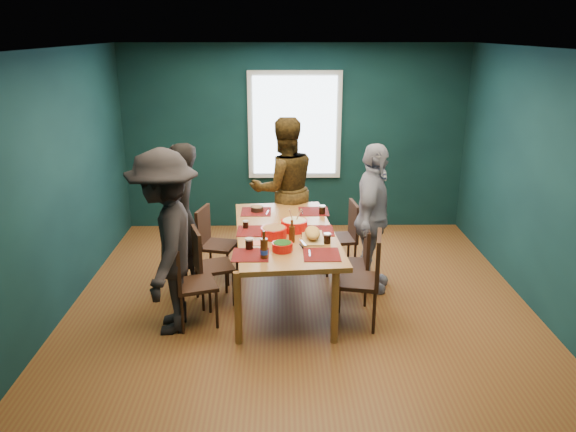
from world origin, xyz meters
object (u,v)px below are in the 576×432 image
person_back (284,189)px  bowl_dumpling (294,225)px  person_right (372,219)px  cutting_board (312,234)px  chair_left_mid (206,260)px  chair_right_near (367,273)px  chair_right_far (346,232)px  bowl_salad (274,232)px  chair_left_far (211,238)px  chair_right_mid (358,258)px  person_far_left (181,219)px  person_near_left (166,243)px  dining_table (285,238)px  bowl_herbs (282,246)px  chair_left_near (187,278)px

person_back → bowl_dumpling: size_ratio=6.40×
person_right → cutting_board: size_ratio=3.16×
chair_left_mid → chair_right_near: size_ratio=0.89×
chair_right_far → person_right: size_ratio=0.52×
chair_right_near → bowl_salad: 1.05m
chair_left_far → chair_right_mid: bearing=-5.9°
chair_right_near → person_far_left: bearing=167.2°
person_near_left → chair_left_far: bearing=162.5°
person_far_left → person_back: (1.16, 0.99, 0.07)m
dining_table → bowl_herbs: size_ratio=10.57×
person_near_left → person_back: bearing=144.6°
chair_right_mid → chair_right_near: bearing=-85.0°
chair_left_far → person_near_left: (-0.28, -1.19, 0.40)m
dining_table → bowl_salad: (-0.12, -0.19, 0.13)m
chair_left_far → bowl_herbs: size_ratio=4.30×
chair_left_far → chair_right_far: bearing=21.0°
dining_table → chair_left_mid: (-0.86, -0.12, -0.21)m
chair_left_far → person_far_left: bearing=-121.8°
bowl_herbs → person_back: bearing=89.0°
chair_left_mid → person_back: (0.85, 1.37, 0.42)m
chair_right_near → person_right: (0.17, 0.84, 0.28)m
dining_table → chair_left_far: (-0.88, 0.54, -0.20)m
chair_left_far → bowl_herbs: (0.84, -1.10, 0.33)m
chair_left_far → bowl_dumpling: bearing=-14.0°
chair_left_far → person_far_left: 0.52m
chair_right_near → cutting_board: 0.70m
chair_left_mid → person_back: size_ratio=0.47×
bowl_dumpling → bowl_herbs: bowl_dumpling is taller
chair_right_mid → person_far_left: person_far_left is taller
person_back → person_near_left: 2.22m
person_right → person_back: bearing=61.0°
person_right → chair_right_far: bearing=41.5°
person_back → bowl_salad: bearing=68.4°
person_back → chair_left_mid: bearing=41.2°
chair_left_mid → chair_right_mid: 1.65m
bowl_dumpling → cutting_board: size_ratio=0.53×
chair_right_far → chair_right_mid: 0.80m
bowl_salad → cutting_board: 0.40m
chair_left_near → cutting_board: (1.27, 0.35, 0.33)m
chair_left_mid → person_near_left: (-0.31, -0.53, 0.41)m
person_back → person_right: (0.98, -1.01, -0.07)m
chair_left_far → bowl_salad: size_ratio=3.25×
chair_right_mid → person_near_left: 2.08m
chair_right_mid → chair_right_near: 0.55m
chair_left_near → chair_left_far: bearing=66.1°
person_back → person_near_left: bearing=41.7°
chair_right_far → bowl_herbs: bowl_herbs is taller
person_back → chair_right_near: bearing=96.6°
bowl_dumpling → bowl_herbs: 0.60m
chair_right_far → chair_right_near: 1.35m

